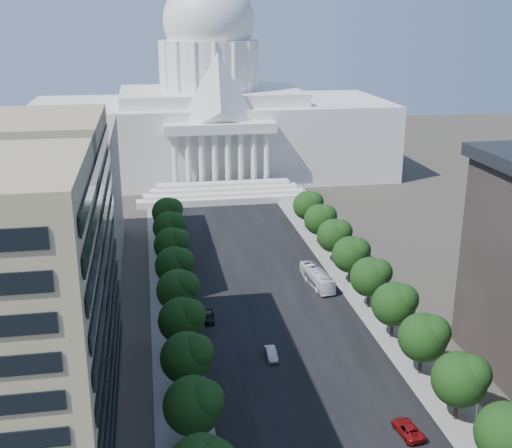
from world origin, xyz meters
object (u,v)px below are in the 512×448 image
car_red (408,429)px  car_silver (271,354)px  car_dark_b (209,317)px  city_bus (317,278)px

car_red → car_silver: bearing=-64.9°
car_dark_b → city_bus: 26.45m
car_red → car_dark_b: bearing=-65.5°
car_red → city_bus: bearing=-97.6°
car_silver → city_bus: (14.80, 27.08, 1.01)m
car_dark_b → city_bus: bearing=31.2°
car_silver → car_dark_b: bearing=120.9°
car_red → car_dark_b: 43.81m
car_dark_b → car_red: bearing=-55.2°
car_silver → city_bus: size_ratio=0.36×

